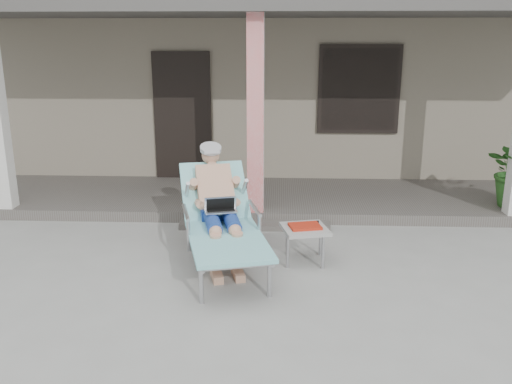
{
  "coord_description": "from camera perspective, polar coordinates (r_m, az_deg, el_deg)",
  "views": [
    {
      "loc": [
        0.32,
        -4.99,
        2.43
      ],
      "look_at": [
        0.07,
        0.6,
        0.85
      ],
      "focal_mm": 38.0,
      "sensor_mm": 36.0,
      "label": 1
    }
  ],
  "objects": [
    {
      "name": "porch_overhang",
      "position": [
        7.95,
        0.22,
        18.34
      ],
      "size": [
        10.0,
        2.3,
        2.85
      ],
      "color": "silver",
      "rests_on": "porch_deck"
    },
    {
      "name": "ground",
      "position": [
        5.56,
        -1.05,
        -10.15
      ],
      "size": [
        60.0,
        60.0,
        0.0
      ],
      "primitive_type": "plane",
      "color": "#9E9E99",
      "rests_on": "ground"
    },
    {
      "name": "house",
      "position": [
        11.52,
        0.95,
        11.94
      ],
      "size": [
        10.4,
        5.4,
        3.3
      ],
      "color": "gray",
      "rests_on": "ground"
    },
    {
      "name": "lounger",
      "position": [
        5.97,
        -3.85,
        0.03
      ],
      "size": [
        1.23,
        2.11,
        1.32
      ],
      "rotation": [
        0.0,
        0.0,
        0.25
      ],
      "color": "#B7B7BC",
      "rests_on": "ground"
    },
    {
      "name": "side_table",
      "position": [
        6.1,
        5.16,
        -4.08
      ],
      "size": [
        0.58,
        0.58,
        0.44
      ],
      "rotation": [
        0.0,
        0.0,
        0.23
      ],
      "color": "#A8A8A3",
      "rests_on": "ground"
    },
    {
      "name": "porch_deck",
      "position": [
        8.34,
        0.22,
        -0.65
      ],
      "size": [
        10.0,
        2.0,
        0.15
      ],
      "primitive_type": "cube",
      "color": "#605B56",
      "rests_on": "ground"
    },
    {
      "name": "porch_step",
      "position": [
        7.25,
        -0.15,
        -3.5
      ],
      "size": [
        2.0,
        0.3,
        0.07
      ],
      "primitive_type": "cube",
      "color": "#605B56",
      "rests_on": "ground"
    }
  ]
}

